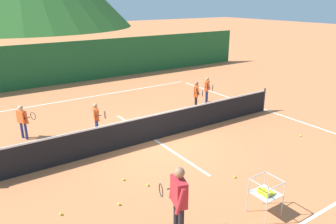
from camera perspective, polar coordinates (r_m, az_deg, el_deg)
ground_plane at (r=11.68m, az=-2.37°, el=-4.91°), size 120.00×120.00×0.00m
line_baseline_far at (r=17.21m, az=-13.71°, el=2.59°), size 11.88×0.08×0.01m
line_sideline_east at (r=15.41m, az=16.82°, el=0.35°), size 0.08×12.23×0.01m
line_service_center at (r=11.68m, az=-2.37°, el=-4.89°), size 0.08×6.07×0.01m
tennis_net at (r=11.49m, az=-2.40°, el=-2.63°), size 11.56×0.08×1.05m
instructor at (r=6.80m, az=1.84°, el=-14.60°), size 0.45×0.82×1.65m
student_0 at (r=12.61m, az=-24.21°, el=-1.10°), size 0.58×0.52×1.26m
student_1 at (r=12.18m, az=-12.48°, el=-0.66°), size 0.41×0.64×1.20m
student_2 at (r=14.62m, az=5.03°, el=3.36°), size 0.49×0.69×1.32m
student_3 at (r=15.71m, az=6.92°, el=4.31°), size 0.49×0.66×1.27m
ball_cart at (r=7.97m, az=16.78°, el=-13.35°), size 0.58×0.58×0.90m
tennis_ball_1 at (r=8.98m, az=-3.60°, el=-12.68°), size 0.07×0.07×0.07m
tennis_ball_2 at (r=8.33m, az=-8.62°, el=-15.73°), size 0.07×0.07×0.07m
tennis_ball_3 at (r=8.32m, az=-18.34°, el=-16.67°), size 0.07×0.07×0.07m
tennis_ball_4 at (r=12.88m, az=22.22°, el=-3.87°), size 0.07×0.07×0.07m
tennis_ball_5 at (r=9.51m, az=11.65°, el=-11.12°), size 0.07×0.07×0.07m
tennis_ball_8 at (r=9.29m, az=-7.86°, el=-11.67°), size 0.07×0.07×0.07m
windscreen_fence at (r=20.15m, az=-17.52°, el=8.23°), size 26.15×0.08×2.45m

